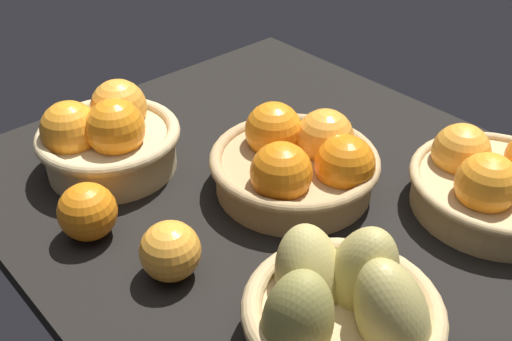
{
  "coord_description": "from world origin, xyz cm",
  "views": [
    {
      "loc": [
        47.51,
        -48.3,
        54.19
      ],
      "look_at": [
        -2.42,
        -3.71,
        7.0
      ],
      "focal_mm": 42.04,
      "sensor_mm": 36.0,
      "label": 1
    }
  ],
  "objects_px": {
    "basket_far_right": "(501,183)",
    "basket_near_right_pears": "(341,310)",
    "basket_near_left": "(107,137)",
    "loose_orange_back_gap": "(170,251)",
    "loose_orange_front_gap": "(87,212)",
    "basket_center": "(299,162)"
  },
  "relations": [
    {
      "from": "basket_far_right",
      "to": "loose_orange_front_gap",
      "type": "bearing_deg",
      "value": -126.08
    },
    {
      "from": "basket_center",
      "to": "loose_orange_front_gap",
      "type": "xyz_separation_m",
      "value": [
        -0.11,
        -0.27,
        -0.01
      ]
    },
    {
      "from": "basket_far_right",
      "to": "basket_near_right_pears",
      "type": "xyz_separation_m",
      "value": [
        0.01,
        -0.33,
        0.01
      ]
    },
    {
      "from": "basket_center",
      "to": "basket_near_left",
      "type": "bearing_deg",
      "value": -142.99
    },
    {
      "from": "loose_orange_front_gap",
      "to": "loose_orange_back_gap",
      "type": "distance_m",
      "value": 0.13
    },
    {
      "from": "basket_near_left",
      "to": "basket_far_right",
      "type": "relative_size",
      "value": 0.89
    },
    {
      "from": "loose_orange_front_gap",
      "to": "basket_near_left",
      "type": "bearing_deg",
      "value": 139.91
    },
    {
      "from": "basket_near_left",
      "to": "loose_orange_front_gap",
      "type": "bearing_deg",
      "value": -40.09
    },
    {
      "from": "basket_center",
      "to": "loose_orange_back_gap",
      "type": "height_order",
      "value": "basket_center"
    },
    {
      "from": "basket_near_right_pears",
      "to": "loose_orange_back_gap",
      "type": "xyz_separation_m",
      "value": [
        -0.2,
        -0.07,
        -0.01
      ]
    },
    {
      "from": "basket_near_right_pears",
      "to": "loose_orange_front_gap",
      "type": "distance_m",
      "value": 0.34
    },
    {
      "from": "basket_far_right",
      "to": "loose_orange_front_gap",
      "type": "height_order",
      "value": "basket_far_right"
    },
    {
      "from": "basket_far_right",
      "to": "basket_center",
      "type": "height_order",
      "value": "basket_center"
    },
    {
      "from": "loose_orange_back_gap",
      "to": "loose_orange_front_gap",
      "type": "bearing_deg",
      "value": -164.03
    },
    {
      "from": "loose_orange_front_gap",
      "to": "basket_far_right",
      "type": "bearing_deg",
      "value": 53.92
    },
    {
      "from": "basket_near_left",
      "to": "loose_orange_back_gap",
      "type": "height_order",
      "value": "basket_near_left"
    },
    {
      "from": "basket_center",
      "to": "loose_orange_back_gap",
      "type": "distance_m",
      "value": 0.23
    },
    {
      "from": "basket_near_left",
      "to": "basket_center",
      "type": "bearing_deg",
      "value": 37.01
    },
    {
      "from": "basket_center",
      "to": "basket_near_right_pears",
      "type": "bearing_deg",
      "value": -35.91
    },
    {
      "from": "basket_far_right",
      "to": "loose_orange_back_gap",
      "type": "bearing_deg",
      "value": -115.43
    },
    {
      "from": "loose_orange_front_gap",
      "to": "loose_orange_back_gap",
      "type": "relative_size",
      "value": 1.03
    },
    {
      "from": "basket_near_left",
      "to": "loose_orange_back_gap",
      "type": "relative_size",
      "value": 2.85
    }
  ]
}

